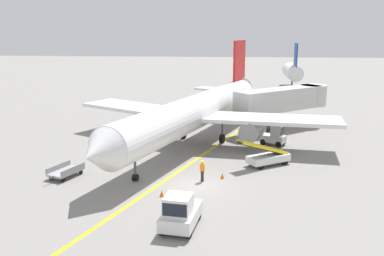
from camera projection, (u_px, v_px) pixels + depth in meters
The scene contains 15 objects.
ground_plane at pixel (196, 185), 33.04m from camera, with size 300.00×300.00×0.00m, color gray.
taxi_line_yellow at pixel (188, 165), 37.99m from camera, with size 0.30×80.00×0.01m, color yellow.
airliner at pixel (197, 111), 43.93m from camera, with size 27.61×34.36×10.10m.
jet_bridge at pixel (288, 99), 50.90m from camera, with size 11.36×10.17×4.85m.
pushback_tug at pixel (180, 212), 25.75m from camera, with size 2.37×3.82×2.20m.
baggage_tug_near_wing at pixel (275, 136), 44.19m from camera, with size 2.73×2.29×2.10m.
belt_loader_forward_hold at pixel (267, 157), 37.70m from camera, with size 4.83×3.86×2.59m.
baggage_cart_loaded at pixel (66, 171), 34.76m from camera, with size 2.43×3.80×0.94m.
ground_crew_marshaller at pixel (202, 170), 33.67m from camera, with size 0.36×0.24×1.70m.
safety_cone_nose_left at pixel (90, 143), 44.28m from camera, with size 0.36×0.36×0.44m, color orange.
safety_cone_nose_right at pixel (222, 176), 34.47m from camera, with size 0.36×0.36×0.44m, color orange.
safety_cone_wingtip_left at pixel (110, 129), 50.20m from camera, with size 0.36×0.36×0.44m, color orange.
safety_cone_wingtip_right at pixel (162, 193), 30.80m from camera, with size 0.36×0.36×0.44m, color orange.
safety_cone_tail_area at pixel (152, 141), 45.01m from camera, with size 0.36×0.36×0.44m, color orange.
distant_aircraft_far_left at pixel (293, 71), 86.88m from camera, with size 3.00×10.10×8.80m.
Camera 1 is at (2.56, -31.14, 11.60)m, focal length 40.95 mm.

